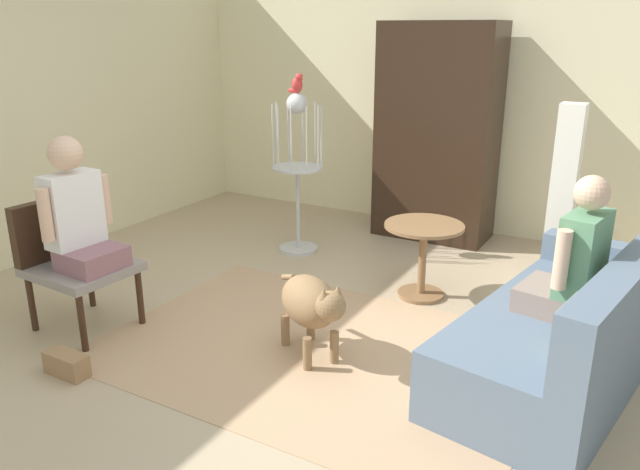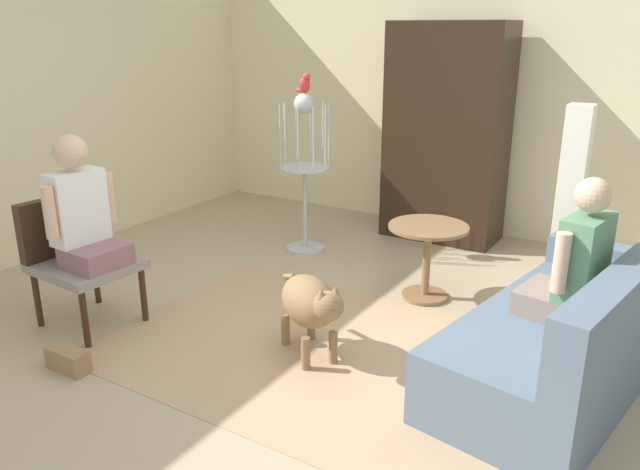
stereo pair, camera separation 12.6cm
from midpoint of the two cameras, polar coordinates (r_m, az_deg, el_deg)
The scene contains 15 objects.
ground_plane at distance 4.08m, azimuth 0.48°, elevation -10.55°, with size 7.28×7.28×0.00m, color tan.
back_wall at distance 6.38m, azimuth 15.15°, elevation 12.58°, with size 6.66×0.12×2.78m, color beige.
left_wall at distance 5.99m, azimuth -24.52°, elevation 11.23°, with size 0.12×6.55×2.78m, color beige.
area_rug at distance 4.07m, azimuth 0.69°, elevation -10.51°, with size 2.72×1.92×0.01m, color tan.
couch at distance 3.91m, azimuth 23.01°, elevation -8.60°, with size 1.16×2.02×0.84m.
armchair at distance 4.58m, azimuth -20.89°, elevation -1.35°, with size 0.67×0.61×0.88m.
person_on_couch at distance 3.73m, azimuth 23.27°, elevation -2.42°, with size 0.46×0.54×0.82m.
person_on_armchair at distance 4.38m, azimuth -20.28°, elevation 2.05°, with size 0.44×0.53×0.87m.
round_end_table at distance 4.75m, azimuth 10.57°, elevation -1.37°, with size 0.60×0.60×0.58m.
dog at distance 3.85m, azimuth 0.06°, elevation -6.28°, with size 0.69×0.53×0.58m.
bird_cage_stand at distance 5.60m, azimuth -0.77°, elevation 6.35°, with size 0.45×0.45×1.44m.
parrot at distance 5.49m, azimuth -0.73°, elevation 13.73°, with size 0.17×0.10×0.17m.
column_lamp at distance 5.01m, azimuth 22.59°, elevation 2.57°, with size 0.20×0.20×1.47m.
armoire_cabinet at distance 6.10m, azimuth 12.14°, elevation 9.07°, with size 1.09×0.56×2.04m, color black.
handbag at distance 4.10m, azimuth -21.32°, elevation -10.64°, with size 0.29×0.12×0.14m, color #99724C.
Camera 2 is at (1.90, -3.02, 1.98)m, focal length 34.83 mm.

